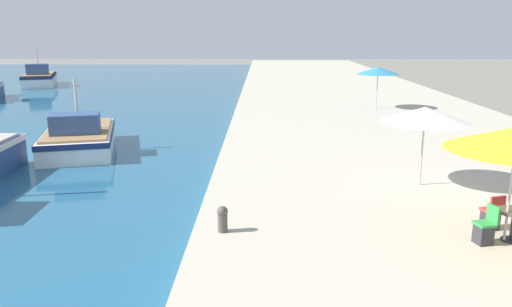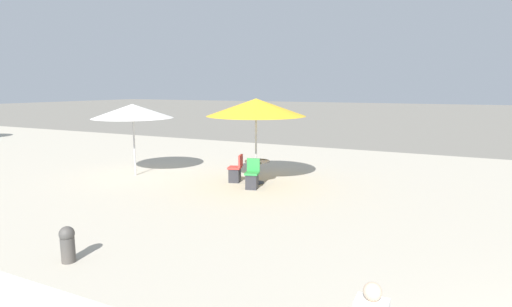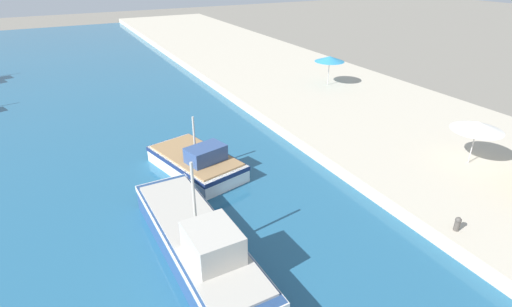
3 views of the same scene
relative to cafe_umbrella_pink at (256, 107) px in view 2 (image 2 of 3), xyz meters
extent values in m
cylinder|color=#B7B7B7|center=(0.00, 0.00, -1.28)|extent=(0.06, 0.06, 2.33)
cone|color=yellow|center=(0.00, 0.00, 0.00)|extent=(3.09, 3.09, 0.54)
cylinder|color=#B7B7B7|center=(-0.63, 4.41, -1.36)|extent=(0.06, 0.06, 2.16)
cone|color=white|center=(-0.63, 4.41, -0.19)|extent=(2.75, 2.75, 0.48)
cylinder|color=#333338|center=(0.17, 0.04, -2.43)|extent=(0.44, 0.44, 0.04)
cylinder|color=#333338|center=(0.17, 0.04, -2.10)|extent=(0.08, 0.08, 0.70)
cylinder|color=#4C4742|center=(0.17, 0.04, -1.73)|extent=(0.80, 0.80, 0.04)
cube|color=#2D2D33|center=(-0.56, -0.13, -2.22)|extent=(0.41, 0.41, 0.45)
cube|color=#2D8E42|center=(-0.56, -0.13, -1.97)|extent=(0.48, 0.48, 0.06)
cube|color=#2D8E42|center=(-0.36, -0.09, -1.74)|extent=(0.15, 0.40, 0.40)
cube|color=#2D2D33|center=(-0.01, 0.77, -2.22)|extent=(0.41, 0.41, 0.45)
cube|color=red|center=(-0.01, 0.77, -1.97)|extent=(0.49, 0.49, 0.06)
cube|color=red|center=(0.04, 0.57, -1.74)|extent=(0.40, 0.16, 0.40)
sphere|color=beige|center=(-6.91, -4.77, -1.61)|extent=(0.21, 0.21, 0.21)
cylinder|color=#4C4742|center=(-6.60, 0.49, -2.22)|extent=(0.24, 0.24, 0.45)
sphere|color=#4C4742|center=(-6.60, 0.49, -1.92)|extent=(0.26, 0.26, 0.26)
camera|label=1|loc=(-5.63, -10.86, 2.31)|focal=35.00mm
camera|label=2|loc=(-11.14, -5.39, 0.60)|focal=28.00mm
camera|label=3|loc=(-20.57, -7.87, 8.07)|focal=28.00mm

